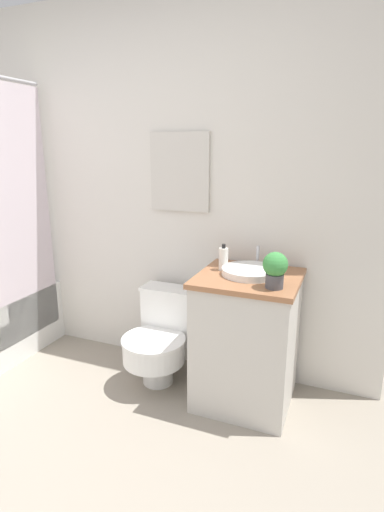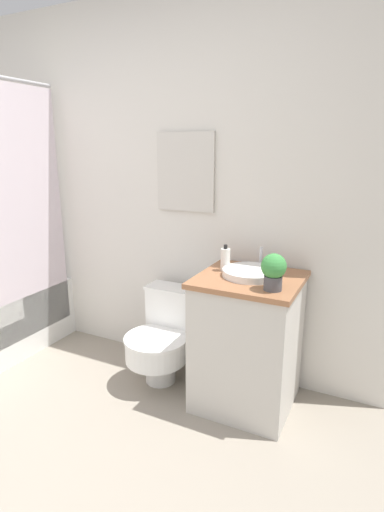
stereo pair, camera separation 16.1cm
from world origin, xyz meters
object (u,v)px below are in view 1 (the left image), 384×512
soap_bottle (223,259)px  potted_plant (275,268)px  toilet (161,336)px  sink (250,271)px

soap_bottle → potted_plant: bearing=-30.9°
soap_bottle → potted_plant: potted_plant is taller
toilet → sink: 0.79m
toilet → sink: (0.59, -0.00, 0.53)m
sink → potted_plant: size_ratio=1.87×
potted_plant → sink: bearing=134.6°
toilet → potted_plant: size_ratio=3.12×
toilet → soap_bottle: 0.71m
toilet → soap_bottle: size_ratio=3.80×
sink → soap_bottle: bearing=170.0°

